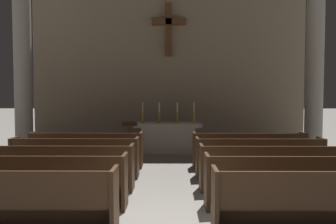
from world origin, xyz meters
name	(u,v)px	position (x,y,z in m)	size (l,w,h in m)	color
pew_left_row_1	(11,201)	(-2.17, -0.04, 0.48)	(2.98, 0.50, 0.95)	#422B19
pew_left_row_2	(40,181)	(-2.17, 1.08, 0.48)	(2.98, 0.50, 0.95)	#422B19
pew_left_row_3	(61,167)	(-2.17, 2.21, 0.48)	(2.98, 0.50, 0.95)	#422B19
pew_left_row_4	(75,157)	(-2.17, 3.33, 0.48)	(2.98, 0.50, 0.95)	#422B19
pew_left_row_5	(87,150)	(-2.17, 4.45, 0.48)	(2.98, 0.50, 0.95)	#422B19
pew_right_row_1	(319,202)	(2.17, -0.04, 0.48)	(2.98, 0.50, 0.95)	#422B19
pew_right_row_2	(292,182)	(2.17, 1.08, 0.48)	(2.98, 0.50, 0.95)	#422B19
pew_right_row_3	(273,168)	(2.17, 2.21, 0.48)	(2.98, 0.50, 0.95)	#422B19
pew_right_row_4	(259,158)	(2.17, 3.33, 0.48)	(2.98, 0.50, 0.95)	#422B19
pew_right_row_5	(249,150)	(2.17, 4.45, 0.48)	(2.98, 0.50, 0.95)	#422B19
column_left_second	(23,52)	(-4.71, 6.51, 3.33)	(0.84, 0.84, 6.84)	#ADA89E
column_right_second	(315,51)	(4.71, 6.51, 3.33)	(0.84, 0.84, 6.84)	#ADA89E
altar	(168,137)	(0.00, 6.75, 0.53)	(2.20, 0.90, 1.01)	#BCB7AD
candlestick_outer_left	(143,116)	(-0.85, 6.75, 1.23)	(0.16, 0.16, 0.68)	#B79338
candlestick_inner_left	(159,116)	(-0.30, 6.75, 1.23)	(0.16, 0.16, 0.68)	#B79338
candlestick_inner_right	(177,116)	(0.30, 6.75, 1.23)	(0.16, 0.16, 0.68)	#B79338
candlestick_outer_right	(194,116)	(0.85, 6.75, 1.23)	(0.16, 0.16, 0.68)	#B79338
apse_with_cross	(169,41)	(0.00, 8.68, 3.97)	(10.32, 0.49, 7.94)	gray
lectern	(130,142)	(-1.14, 5.55, 0.55)	(0.44, 0.36, 1.15)	#422B19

